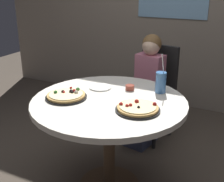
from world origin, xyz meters
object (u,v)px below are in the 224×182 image
pizza_veggie (66,96)px  soda_cup (161,82)px  dining_table (109,113)px  diner_child (145,96)px  chair_wooden (154,87)px  plate_small (100,87)px  sauce_bowl (130,88)px  pizza_cheese (138,108)px

pizza_veggie → soda_cup: (0.58, 0.41, 0.06)m
dining_table → diner_child: 0.83m
chair_wooden → pizza_veggie: 1.16m
diner_child → pizza_veggie: size_ratio=3.57×
soda_cup → plate_small: bearing=-165.7°
dining_table → sauce_bowl: size_ratio=16.01×
pizza_veggie → diner_child: bearing=73.0°
pizza_cheese → soda_cup: size_ratio=0.97×
pizza_veggie → plate_small: 0.32m
diner_child → plate_small: 0.70m
plate_small → soda_cup: bearing=14.3°
pizza_veggie → pizza_cheese: bearing=2.2°
plate_small → pizza_cheese: bearing=-32.7°
sauce_bowl → plate_small: size_ratio=0.39×
dining_table → sauce_bowl: (0.06, 0.25, 0.13)m
sauce_bowl → soda_cup: bearing=13.9°
pizza_cheese → plate_small: 0.51m
pizza_cheese → dining_table: bearing=161.7°
diner_child → sauce_bowl: diner_child is taller
pizza_veggie → pizza_cheese: 0.55m
chair_wooden → diner_child: (-0.03, -0.18, -0.05)m
pizza_veggie → dining_table: bearing=19.6°
chair_wooden → diner_child: 0.19m
soda_cup → plate_small: soda_cup is taller
diner_child → soda_cup: (0.30, -0.50, 0.35)m
sauce_bowl → plate_small: (-0.23, -0.06, -0.02)m
pizza_veggie → sauce_bowl: (0.35, 0.36, 0.00)m
chair_wooden → pizza_veggie: chair_wooden is taller
dining_table → pizza_veggie: pizza_veggie is taller
chair_wooden → sauce_bowl: (0.04, -0.74, 0.24)m
dining_table → pizza_cheese: pizza_cheese is taller
plate_small → dining_table: bearing=-47.7°
pizza_cheese → soda_cup: 0.40m
dining_table → diner_child: bearing=91.0°
sauce_bowl → plate_small: 0.24m
soda_cup → plate_small: (-0.46, -0.12, -0.08)m
dining_table → plate_small: 0.28m
diner_child → pizza_cheese: (0.27, -0.90, 0.28)m
diner_child → pizza_veggie: bearing=-107.0°
chair_wooden → soda_cup: size_ratio=3.10×
pizza_cheese → sauce_bowl: (-0.20, 0.33, 0.00)m
dining_table → diner_child: diner_child is taller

